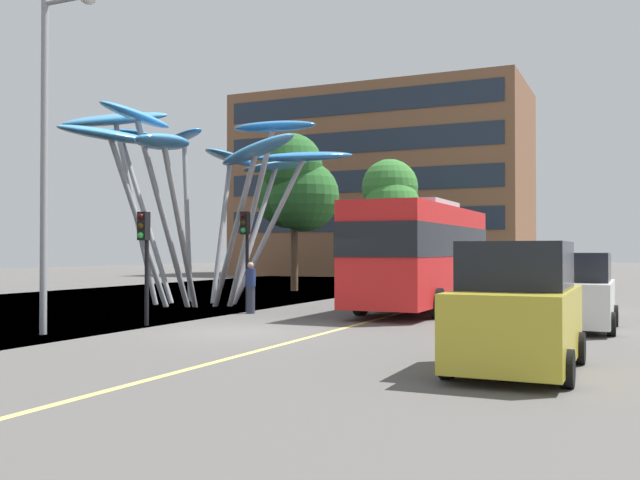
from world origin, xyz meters
name	(u,v)px	position (x,y,z in m)	size (l,w,h in m)	color
ground	(222,332)	(-0.68, 0.00, -0.05)	(120.00, 240.00, 0.10)	#54514F
red_bus	(422,251)	(2.48, 8.08, 2.11)	(2.88, 9.71, 3.87)	red
leaf_sculpture	(198,152)	(-5.98, 6.69, 5.94)	(11.67, 12.39, 7.89)	#9EA0A5
traffic_light_kerb_near	(145,243)	(-3.23, -0.02, 2.34)	(0.28, 0.42, 3.21)	black
traffic_light_kerb_far	(246,239)	(-3.13, 5.43, 2.53)	(0.28, 0.42, 3.49)	black
car_parked_near	(517,311)	(7.49, -3.34, 1.06)	(2.08, 4.02, 2.28)	gold
car_parked_mid	(578,294)	(7.96, 4.03, 0.96)	(1.94, 3.94, 2.06)	silver
car_parked_far	(581,283)	(7.60, 10.72, 0.96)	(2.01, 4.12, 2.03)	silver
street_lamp	(55,120)	(-3.95, -2.68, 5.42)	(1.72, 0.44, 8.63)	gray
tree_pavement_near	(295,188)	(-6.87, 16.94, 5.40)	(4.82, 4.48, 8.17)	brown
tree_pavement_far	(389,197)	(-5.38, 27.92, 5.65)	(4.08, 4.43, 8.13)	brown
pedestrian	(251,288)	(-2.48, 4.64, 0.87)	(0.34, 0.34, 1.73)	#2D3342
backdrop_building	(382,185)	(-10.76, 41.92, 7.82)	(24.36, 11.68, 15.64)	brown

